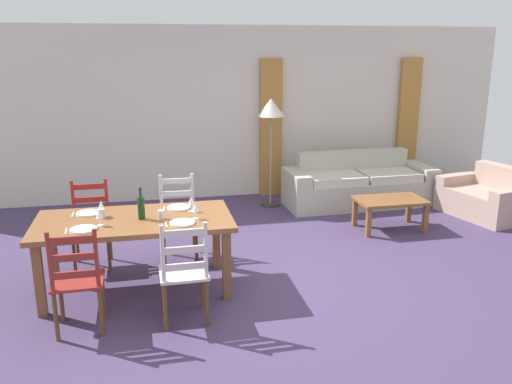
{
  "coord_description": "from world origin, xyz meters",
  "views": [
    {
      "loc": [
        -1.12,
        -5.06,
        2.37
      ],
      "look_at": [
        0.1,
        0.68,
        0.75
      ],
      "focal_mm": 36.93,
      "sensor_mm": 36.0,
      "label": 1
    }
  ],
  "objects": [
    {
      "name": "ground_plane",
      "position": [
        0.0,
        0.0,
        -0.01
      ],
      "size": [
        9.6,
        9.6,
        0.02
      ],
      "primitive_type": "cube",
      "color": "#433456"
    },
    {
      "name": "wall_far",
      "position": [
        0.0,
        3.3,
        1.35
      ],
      "size": [
        9.6,
        0.16,
        2.7
      ],
      "primitive_type": "cube",
      "color": "beige",
      "rests_on": "ground_plane"
    },
    {
      "name": "curtain_panel_left",
      "position": [
        0.87,
        3.16,
        1.1
      ],
      "size": [
        0.35,
        0.08,
        2.2
      ],
      "primitive_type": "cube",
      "color": "#B17835",
      "rests_on": "ground_plane"
    },
    {
      "name": "curtain_panel_right",
      "position": [
        3.27,
        3.16,
        1.1
      ],
      "size": [
        0.35,
        0.08,
        2.2
      ],
      "primitive_type": "cube",
      "color": "#B17835",
      "rests_on": "ground_plane"
    },
    {
      "name": "dining_table",
      "position": [
        -1.28,
        -0.04,
        0.66
      ],
      "size": [
        1.9,
        0.96,
        0.75
      ],
      "color": "brown",
      "rests_on": "ground_plane"
    },
    {
      "name": "dining_chair_near_left",
      "position": [
        -1.75,
        -0.77,
        0.48
      ],
      "size": [
        0.43,
        0.41,
        0.96
      ],
      "color": "maroon",
      "rests_on": "ground_plane"
    },
    {
      "name": "dining_chair_near_right",
      "position": [
        -0.86,
        -0.8,
        0.48
      ],
      "size": [
        0.43,
        0.41,
        0.96
      ],
      "color": "beige",
      "rests_on": "ground_plane"
    },
    {
      "name": "dining_chair_far_left",
      "position": [
        -1.76,
        0.7,
        0.48
      ],
      "size": [
        0.43,
        0.41,
        0.96
      ],
      "color": "maroon",
      "rests_on": "ground_plane"
    },
    {
      "name": "dining_chair_far_right",
      "position": [
        -0.8,
        0.76,
        0.48
      ],
      "size": [
        0.42,
        0.4,
        0.96
      ],
      "color": "silver",
      "rests_on": "ground_plane"
    },
    {
      "name": "dinner_plate_near_left",
      "position": [
        -1.73,
        -0.29,
        0.76
      ],
      "size": [
        0.24,
        0.24,
        0.02
      ],
      "primitive_type": "cylinder",
      "color": "white",
      "rests_on": "dining_table"
    },
    {
      "name": "fork_near_left",
      "position": [
        -1.88,
        -0.29,
        0.75
      ],
      "size": [
        0.03,
        0.17,
        0.01
      ],
      "primitive_type": "cube",
      "rotation": [
        0.0,
        0.0,
        0.05
      ],
      "color": "silver",
      "rests_on": "dining_table"
    },
    {
      "name": "dinner_plate_near_right",
      "position": [
        -0.83,
        -0.29,
        0.76
      ],
      "size": [
        0.24,
        0.24,
        0.02
      ],
      "primitive_type": "cylinder",
      "color": "white",
      "rests_on": "dining_table"
    },
    {
      "name": "fork_near_right",
      "position": [
        -0.98,
        -0.29,
        0.75
      ],
      "size": [
        0.02,
        0.17,
        0.01
      ],
      "primitive_type": "cube",
      "rotation": [
        0.0,
        0.0,
        0.04
      ],
      "color": "silver",
      "rests_on": "dining_table"
    },
    {
      "name": "dinner_plate_far_left",
      "position": [
        -1.73,
        0.21,
        0.76
      ],
      "size": [
        0.24,
        0.24,
        0.02
      ],
      "primitive_type": "cylinder",
      "color": "white",
      "rests_on": "dining_table"
    },
    {
      "name": "fork_far_left",
      "position": [
        -1.88,
        0.21,
        0.75
      ],
      "size": [
        0.02,
        0.17,
        0.01
      ],
      "primitive_type": "cube",
      "rotation": [
        0.0,
        0.0,
        0.03
      ],
      "color": "silver",
      "rests_on": "dining_table"
    },
    {
      "name": "dinner_plate_far_right",
      "position": [
        -0.83,
        0.21,
        0.76
      ],
      "size": [
        0.24,
        0.24,
        0.02
      ],
      "primitive_type": "cylinder",
      "color": "white",
      "rests_on": "dining_table"
    },
    {
      "name": "fork_far_right",
      "position": [
        -0.98,
        0.21,
        0.75
      ],
      "size": [
        0.03,
        0.17,
        0.01
      ],
      "primitive_type": "cube",
      "rotation": [
        0.0,
        0.0,
        -0.05
      ],
      "color": "silver",
      "rests_on": "dining_table"
    },
    {
      "name": "wine_bottle",
      "position": [
        -1.2,
        -0.06,
        0.87
      ],
      "size": [
        0.07,
        0.07,
        0.32
      ],
      "color": "#143819",
      "rests_on": "dining_table"
    },
    {
      "name": "wine_glass_near_left",
      "position": [
        -1.58,
        -0.19,
        0.86
      ],
      "size": [
        0.06,
        0.06,
        0.16
      ],
      "color": "white",
      "rests_on": "dining_table"
    },
    {
      "name": "wine_glass_near_right",
      "position": [
        -0.69,
        -0.17,
        0.86
      ],
      "size": [
        0.06,
        0.06,
        0.16
      ],
      "color": "white",
      "rests_on": "dining_table"
    },
    {
      "name": "wine_glass_far_left",
      "position": [
        -1.59,
        0.11,
        0.86
      ],
      "size": [
        0.06,
        0.06,
        0.16
      ],
      "color": "white",
      "rests_on": "dining_table"
    },
    {
      "name": "wine_glass_far_right",
      "position": [
        -0.7,
        0.08,
        0.86
      ],
      "size": [
        0.06,
        0.06,
        0.16
      ],
      "color": "white",
      "rests_on": "dining_table"
    },
    {
      "name": "coffee_cup_primary",
      "position": [
        -1.01,
        -0.1,
        0.8
      ],
      "size": [
        0.07,
        0.07,
        0.09
      ],
      "primitive_type": "cylinder",
      "color": "beige",
      "rests_on": "dining_table"
    },
    {
      "name": "coffee_cup_secondary",
      "position": [
        -1.59,
        0.06,
        0.8
      ],
      "size": [
        0.07,
        0.07,
        0.09
      ],
      "primitive_type": "cylinder",
      "color": "beige",
      "rests_on": "dining_table"
    },
    {
      "name": "couch",
      "position": [
        2.06,
        2.36,
        0.29
      ],
      "size": [
        2.3,
        0.87,
        0.8
      ],
      "color": "#B1AD98",
      "rests_on": "ground_plane"
    },
    {
      "name": "coffee_table",
      "position": [
        2.02,
        1.14,
        0.36
      ],
      "size": [
        0.9,
        0.56,
        0.42
      ],
      "color": "brown",
      "rests_on": "ground_plane"
    },
    {
      "name": "armchair_upholstered",
      "position": [
        3.68,
        1.41,
        0.25
      ],
      "size": [
        1.05,
        1.31,
        0.72
      ],
      "color": "tan",
      "rests_on": "ground_plane"
    },
    {
      "name": "standing_lamp",
      "position": [
        0.72,
        2.54,
        1.41
      ],
      "size": [
        0.4,
        0.4,
        1.64
      ],
      "color": "#332D28",
      "rests_on": "ground_plane"
    }
  ]
}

